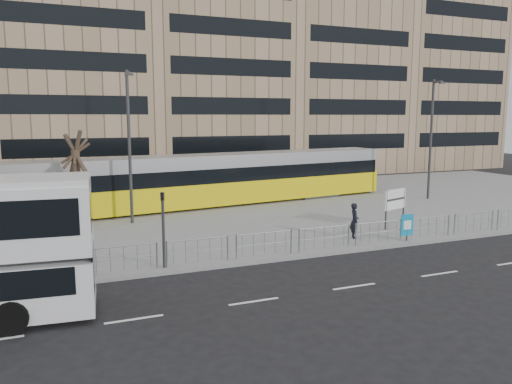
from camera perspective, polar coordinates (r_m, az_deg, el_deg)
name	(u,v)px	position (r m, az deg, el deg)	size (l,w,h in m)	color
ground	(343,254)	(23.34, 9.89, -6.97)	(120.00, 120.00, 0.00)	black
plaza	(248,208)	(33.82, -0.91, -1.85)	(64.00, 24.00, 0.15)	slate
kerb	(342,252)	(23.36, 9.83, -6.76)	(64.00, 0.25, 0.17)	gray
building_row	(185,53)	(55.39, -8.06, 15.47)	(70.40, 18.40, 31.20)	brown
pedestrian_barrier	(374,227)	(24.59, 13.30, -3.91)	(32.07, 0.07, 1.10)	#95979D
road_markings	(419,277)	(20.82, 18.18, -9.19)	(62.00, 0.12, 0.01)	white
tram	(197,181)	(33.82, -6.79, 1.25)	(30.03, 6.94, 3.53)	#D8C50B
station_sign	(395,201)	(28.44, 15.63, -0.99)	(1.78, 0.66, 2.13)	#2D2D30
ad_panel	(407,225)	(25.65, 16.88, -3.67)	(0.71, 0.07, 1.33)	#2D2D30
pedestrian	(354,221)	(25.54, 11.19, -3.23)	(0.65, 0.43, 1.79)	black
traffic_light_west	(163,220)	(20.32, -10.57, -3.15)	(0.22, 0.24, 3.10)	#2D2D30
lamp_post_west	(129,141)	(29.02, -14.28, 5.62)	(0.45, 1.04, 8.62)	#2D2D30
lamp_post_east	(432,135)	(38.96, 19.42, 6.18)	(0.45, 1.04, 8.72)	#2D2D30
bare_tree	(74,128)	(28.21, -20.08, 6.87)	(3.95, 3.95, 7.29)	#32241B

